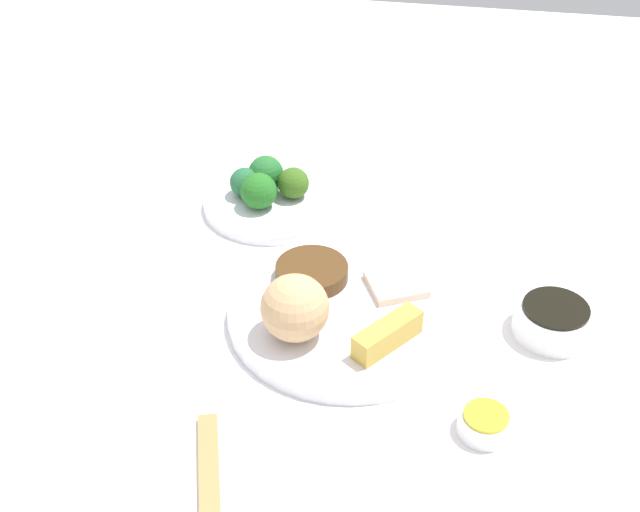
# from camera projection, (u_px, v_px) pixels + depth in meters

# --- Properties ---
(tabletop) EXTENTS (2.20, 2.20, 0.02)m
(tabletop) POSITION_uv_depth(u_px,v_px,m) (337.00, 323.00, 1.02)
(tabletop) COLOR white
(tabletop) RESTS_ON ground
(main_plate) EXTENTS (0.29, 0.29, 0.02)m
(main_plate) POSITION_uv_depth(u_px,v_px,m) (347.00, 315.00, 1.00)
(main_plate) COLOR white
(main_plate) RESTS_ON tabletop
(rice_scoop) EXTENTS (0.08, 0.08, 0.08)m
(rice_scoop) POSITION_uv_depth(u_px,v_px,m) (295.00, 308.00, 0.94)
(rice_scoop) COLOR tan
(rice_scoop) RESTS_ON main_plate
(spring_roll) EXTENTS (0.08, 0.09, 0.03)m
(spring_roll) POSITION_uv_depth(u_px,v_px,m) (387.00, 335.00, 0.94)
(spring_roll) COLOR gold
(spring_roll) RESTS_ON main_plate
(crab_rangoon_wonton) EXTENTS (0.09, 0.09, 0.01)m
(crab_rangoon_wonton) POSITION_uv_depth(u_px,v_px,m) (396.00, 284.00, 1.03)
(crab_rangoon_wonton) COLOR beige
(crab_rangoon_wonton) RESTS_ON main_plate
(stir_fry_heap) EXTENTS (0.09, 0.09, 0.02)m
(stir_fry_heap) POSITION_uv_depth(u_px,v_px,m) (312.00, 272.00, 1.04)
(stir_fry_heap) COLOR #4D3015
(stir_fry_heap) RESTS_ON main_plate
(broccoli_plate) EXTENTS (0.20, 0.20, 0.01)m
(broccoli_plate) POSITION_uv_depth(u_px,v_px,m) (272.00, 203.00, 1.20)
(broccoli_plate) COLOR white
(broccoli_plate) RESTS_ON tabletop
(broccoli_floret_0) EXTENTS (0.05, 0.05, 0.05)m
(broccoli_floret_0) POSITION_uv_depth(u_px,v_px,m) (293.00, 183.00, 1.19)
(broccoli_floret_0) COLOR #38621B
(broccoli_floret_0) RESTS_ON broccoli_plate
(broccoli_floret_1) EXTENTS (0.05, 0.05, 0.05)m
(broccoli_floret_1) POSITION_uv_depth(u_px,v_px,m) (259.00, 191.00, 1.17)
(broccoli_floret_1) COLOR #226B21
(broccoli_floret_1) RESTS_ON broccoli_plate
(broccoli_floret_2) EXTENTS (0.05, 0.05, 0.05)m
(broccoli_floret_2) POSITION_uv_depth(u_px,v_px,m) (266.00, 173.00, 1.21)
(broccoli_floret_2) COLOR #24682D
(broccoli_floret_2) RESTS_ON broccoli_plate
(broccoli_floret_4) EXTENTS (0.04, 0.04, 0.04)m
(broccoli_floret_4) POSITION_uv_depth(u_px,v_px,m) (245.00, 183.00, 1.20)
(broccoli_floret_4) COLOR #246337
(broccoli_floret_4) RESTS_ON broccoli_plate
(soy_sauce_bowl) EXTENTS (0.09, 0.09, 0.03)m
(soy_sauce_bowl) POSITION_uv_depth(u_px,v_px,m) (554.00, 321.00, 0.98)
(soy_sauce_bowl) COLOR white
(soy_sauce_bowl) RESTS_ON tabletop
(soy_sauce_bowl_liquid) EXTENTS (0.08, 0.08, 0.00)m
(soy_sauce_bowl_liquid) POSITION_uv_depth(u_px,v_px,m) (556.00, 308.00, 0.97)
(soy_sauce_bowl_liquid) COLOR black
(soy_sauce_bowl_liquid) RESTS_ON soy_sauce_bowl
(sauce_ramekin_hot_mustard) EXTENTS (0.06, 0.06, 0.02)m
(sauce_ramekin_hot_mustard) POSITION_uv_depth(u_px,v_px,m) (485.00, 424.00, 0.86)
(sauce_ramekin_hot_mustard) COLOR white
(sauce_ramekin_hot_mustard) RESTS_ON tabletop
(sauce_ramekin_hot_mustard_liquid) EXTENTS (0.05, 0.05, 0.00)m
(sauce_ramekin_hot_mustard_liquid) POSITION_uv_depth(u_px,v_px,m) (486.00, 416.00, 0.85)
(sauce_ramekin_hot_mustard_liquid) COLOR gold
(sauce_ramekin_hot_mustard_liquid) RESTS_ON sauce_ramekin_hot_mustard
(chopsticks_pair) EXTENTS (0.08, 0.20, 0.01)m
(chopsticks_pair) POSITION_uv_depth(u_px,v_px,m) (210.00, 498.00, 0.79)
(chopsticks_pair) COLOR #A3814A
(chopsticks_pair) RESTS_ON tabletop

